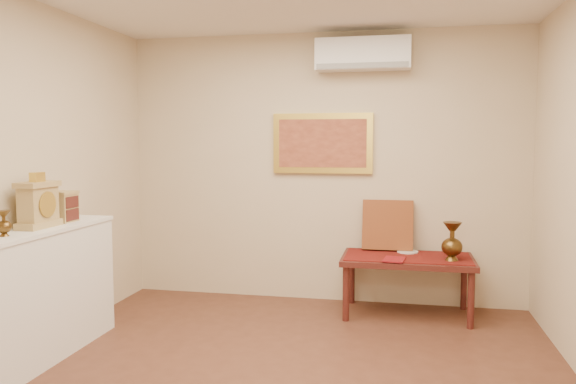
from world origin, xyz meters
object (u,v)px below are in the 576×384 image
(display_ledge, at_px, (18,303))
(low_table, at_px, (407,264))
(mantel_clock, at_px, (39,204))
(brass_urn_tall, at_px, (452,237))
(wooden_chest, at_px, (64,207))

(display_ledge, bearing_deg, low_table, 35.10)
(mantel_clock, distance_m, low_table, 3.19)
(brass_urn_tall, distance_m, wooden_chest, 3.30)
(low_table, bearing_deg, brass_urn_tall, -16.27)
(mantel_clock, bearing_deg, display_ledge, -88.56)
(brass_urn_tall, height_order, wooden_chest, wooden_chest)
(brass_urn_tall, bearing_deg, display_ledge, -149.99)
(mantel_clock, bearing_deg, brass_urn_tall, 25.84)
(display_ledge, relative_size, low_table, 1.68)
(mantel_clock, bearing_deg, low_table, 30.79)
(brass_urn_tall, relative_size, wooden_chest, 1.72)
(mantel_clock, bearing_deg, wooden_chest, 89.27)
(wooden_chest, bearing_deg, display_ledge, -89.69)
(brass_urn_tall, bearing_deg, mantel_clock, -154.16)
(display_ledge, distance_m, wooden_chest, 0.85)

